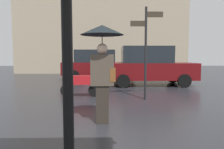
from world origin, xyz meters
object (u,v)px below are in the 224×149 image
(parked_scooter, at_px, (79,81))
(parked_car_left, at_px, (149,66))
(parked_car_right, at_px, (98,65))
(street_signpost, at_px, (146,44))
(pedestrian_with_umbrella, at_px, (102,51))

(parked_scooter, height_order, parked_car_left, parked_car_left)
(parked_car_left, relative_size, parked_car_right, 1.02)
(parked_scooter, relative_size, parked_car_right, 0.34)
(parked_car_right, xyz_separation_m, street_signpost, (1.92, -6.01, 0.93))
(parked_car_right, bearing_deg, street_signpost, -71.11)
(parked_car_left, bearing_deg, pedestrian_with_umbrella, -122.90)
(parked_car_right, bearing_deg, parked_car_left, -40.23)
(pedestrian_with_umbrella, relative_size, street_signpost, 0.69)
(pedestrian_with_umbrella, height_order, parked_car_left, pedestrian_with_umbrella)
(parked_scooter, xyz_separation_m, street_signpost, (2.32, -0.54, 1.32))
(pedestrian_with_umbrella, xyz_separation_m, parked_car_left, (2.18, 6.18, -0.60))
(parked_car_left, bearing_deg, parked_scooter, -148.79)
(pedestrian_with_umbrella, bearing_deg, street_signpost, -100.77)
(parked_car_right, distance_m, street_signpost, 6.38)
(parked_car_right, height_order, street_signpost, street_signpost)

